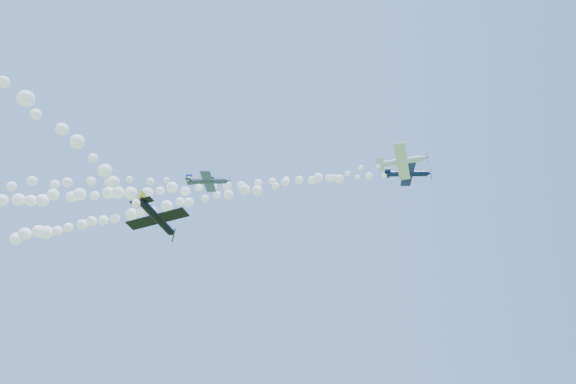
# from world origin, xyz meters

# --- Properties ---
(plane_white) EXTENTS (7.78, 8.26, 2.79)m
(plane_white) POSITION_xyz_m (19.59, -6.12, 50.41)
(plane_white) COLOR white
(smoke_trail_white) EXTENTS (69.30, 13.44, 3.23)m
(smoke_trail_white) POSITION_xyz_m (-17.33, -0.23, 50.12)
(smoke_trail_white) COLOR white
(plane_navy) EXTENTS (8.15, 8.38, 3.00)m
(plane_navy) POSITION_xyz_m (21.40, 1.21, 53.81)
(plane_navy) COLOR #0C1837
(smoke_trail_navy) EXTENTS (85.03, 5.83, 3.15)m
(smoke_trail_navy) POSITION_xyz_m (-23.55, -0.35, 53.63)
(smoke_trail_navy) COLOR white
(plane_grey) EXTENTS (6.65, 6.87, 2.07)m
(plane_grey) POSITION_xyz_m (-8.83, -10.96, 45.74)
(plane_grey) COLOR #3E4A5B
(plane_black) EXTENTS (8.52, 8.03, 3.03)m
(plane_black) POSITION_xyz_m (-12.88, -16.25, 36.03)
(plane_black) COLOR black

